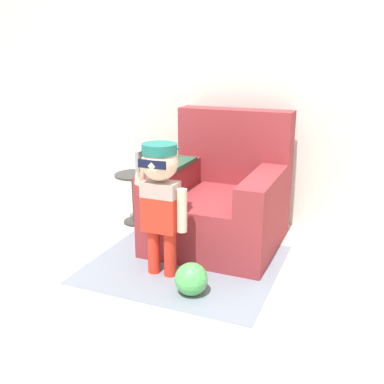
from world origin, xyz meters
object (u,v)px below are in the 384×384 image
object	(u,v)px
side_table	(136,193)
armchair	(221,199)
person_child	(161,190)
toy_ball	(191,279)

from	to	relation	value
side_table	armchair	bearing A→B (deg)	-5.39
person_child	side_table	size ratio (longest dim) A/B	2.02
armchair	toy_ball	world-z (taller)	armchair
person_child	side_table	bearing A→B (deg)	129.18
armchair	person_child	size ratio (longest dim) A/B	1.12
armchair	person_child	distance (m)	0.77
person_child	side_table	world-z (taller)	person_child
side_table	toy_ball	world-z (taller)	side_table
side_table	toy_ball	distance (m)	1.34
armchair	toy_ball	xyz separation A→B (m)	(0.11, -0.88, -0.25)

